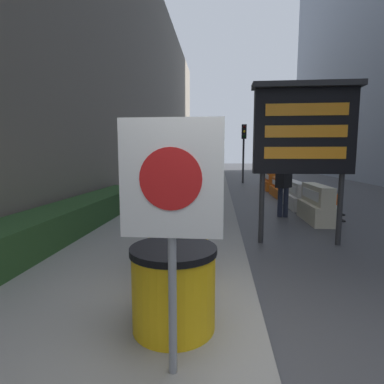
% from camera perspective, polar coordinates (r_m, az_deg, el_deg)
% --- Properties ---
extents(ground_plane, '(120.00, 120.00, 0.00)m').
position_cam_1_polar(ground_plane, '(2.82, 15.42, -30.52)').
color(ground_plane, '#3F3F42').
extents(sidewalk_left, '(4.13, 56.00, 0.13)m').
position_cam_1_polar(sidewalk_left, '(3.19, -29.28, -24.97)').
color(sidewalk_left, gray).
rests_on(sidewalk_left, ground_plane).
extents(building_left_facade, '(0.40, 50.40, 11.63)m').
position_cam_1_polar(building_left_facade, '(13.26, -13.32, 24.92)').
color(building_left_facade, gray).
rests_on(building_left_facade, ground_plane).
extents(hedge_strip, '(0.90, 7.48, 0.57)m').
position_cam_1_polar(hedge_strip, '(6.93, -21.34, -4.20)').
color(hedge_strip, '#284C23').
rests_on(hedge_strip, sidewalk_left).
extents(barrel_drum_foreground, '(0.79, 0.79, 0.76)m').
position_cam_1_polar(barrel_drum_foreground, '(2.87, -3.52, -17.65)').
color(barrel_drum_foreground, yellow).
rests_on(barrel_drum_foreground, sidewalk_left).
extents(barrel_drum_middle, '(0.79, 0.79, 0.76)m').
position_cam_1_polar(barrel_drum_middle, '(3.88, -2.62, -10.94)').
color(barrel_drum_middle, yellow).
rests_on(barrel_drum_middle, sidewalk_left).
extents(warning_sign, '(0.71, 0.08, 1.83)m').
position_cam_1_polar(warning_sign, '(2.03, -3.97, -1.02)').
color(warning_sign, gray).
rests_on(warning_sign, sidewalk_left).
extents(message_board, '(1.94, 0.36, 3.01)m').
position_cam_1_polar(message_board, '(6.02, 20.53, 10.86)').
color(message_board, '#28282B').
rests_on(message_board, ground_plane).
extents(jersey_barrier_cream, '(0.57, 1.65, 0.95)m').
position_cam_1_polar(jersey_barrier_cream, '(8.35, 22.64, -2.38)').
color(jersey_barrier_cream, beige).
rests_on(jersey_barrier_cream, ground_plane).
extents(jersey_barrier_white, '(0.56, 2.16, 0.84)m').
position_cam_1_polar(jersey_barrier_white, '(10.53, 18.95, -0.63)').
color(jersey_barrier_white, silver).
rests_on(jersey_barrier_white, ground_plane).
extents(jersey_barrier_orange_near, '(0.57, 2.18, 0.75)m').
position_cam_1_polar(jersey_barrier_orange_near, '(12.79, 16.50, 0.58)').
color(jersey_barrier_orange_near, orange).
rests_on(jersey_barrier_orange_near, ground_plane).
extents(jersey_barrier_orange_far, '(0.65, 2.06, 0.89)m').
position_cam_1_polar(jersey_barrier_orange_far, '(15.38, 14.60, 1.92)').
color(jersey_barrier_orange_far, orange).
rests_on(jersey_barrier_orange_far, ground_plane).
extents(traffic_cone_near, '(0.35, 0.35, 0.63)m').
position_cam_1_polar(traffic_cone_near, '(9.57, 25.89, -2.08)').
color(traffic_cone_near, black).
rests_on(traffic_cone_near, ground_plane).
extents(traffic_cone_mid, '(0.36, 0.36, 0.64)m').
position_cam_1_polar(traffic_cone_mid, '(8.68, 25.79, -2.90)').
color(traffic_cone_mid, black).
rests_on(traffic_cone_mid, ground_plane).
extents(traffic_light_near_curb, '(0.28, 0.44, 3.51)m').
position_cam_1_polar(traffic_light_near_curb, '(18.46, 9.84, 9.59)').
color(traffic_light_near_curb, '#2D2D30').
rests_on(traffic_light_near_curb, ground_plane).
extents(pedestrian_worker, '(0.49, 0.51, 1.69)m').
position_cam_1_polar(pedestrian_worker, '(8.59, 17.07, 2.01)').
color(pedestrian_worker, '#23283D').
rests_on(pedestrian_worker, ground_plane).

